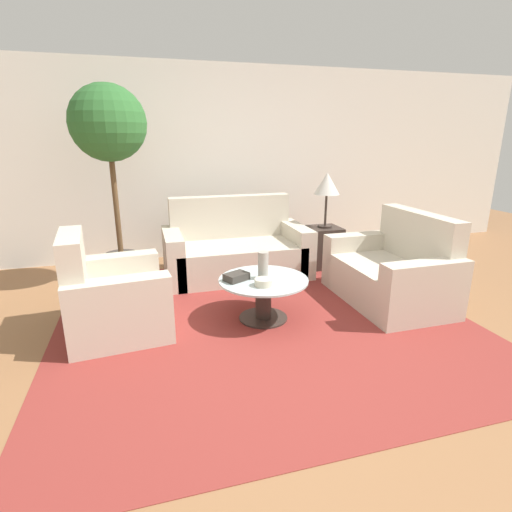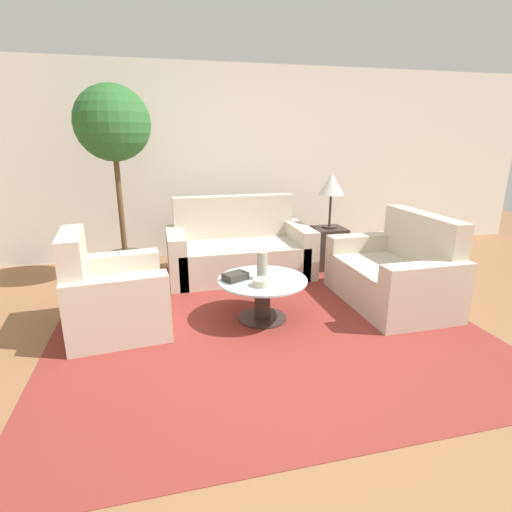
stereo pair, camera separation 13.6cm
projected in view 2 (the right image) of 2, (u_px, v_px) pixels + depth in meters
ground_plane at (278, 357)px, 3.13m from camera, size 14.00×14.00×0.00m
wall_back at (216, 163)px, 5.58m from camera, size 10.00×0.06×2.60m
rug at (262, 318)px, 3.78m from camera, size 3.73×3.54×0.01m
sofa_main at (238, 251)px, 4.97m from camera, size 1.73×0.89×0.94m
armchair at (110, 298)px, 3.52m from camera, size 0.91×0.99×0.90m
loveseat at (396, 275)px, 4.10m from camera, size 0.86×1.32×0.92m
coffee_table at (262, 293)px, 3.71m from camera, size 0.83×0.83×0.40m
side_table at (328, 248)px, 5.21m from camera, size 0.40×0.40×0.53m
table_lamp at (331, 185)px, 4.98m from camera, size 0.32×0.32×0.70m
potted_plant at (114, 136)px, 4.31m from camera, size 0.81×0.81×2.20m
vase at (262, 266)px, 3.64m from camera, size 0.10×0.10×0.26m
bowl at (261, 282)px, 3.49m from camera, size 0.15×0.15×0.07m
book_stack at (235, 276)px, 3.63m from camera, size 0.25×0.22×0.07m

